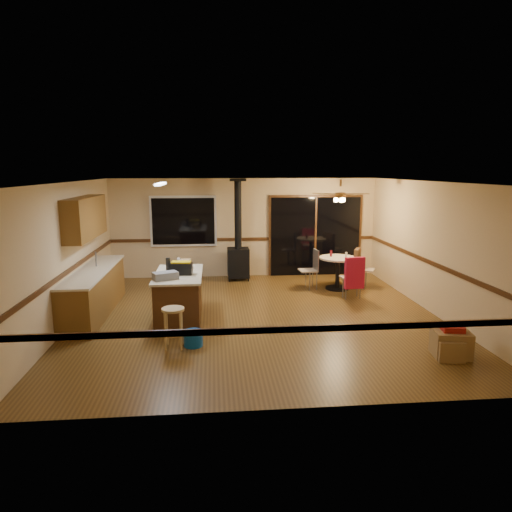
{
  "coord_description": "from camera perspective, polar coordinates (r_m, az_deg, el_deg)",
  "views": [
    {
      "loc": [
        -0.83,
        -8.48,
        2.84
      ],
      "look_at": [
        0.0,
        0.3,
        1.15
      ],
      "focal_mm": 32.0,
      "sensor_mm": 36.0,
      "label": 1
    }
  ],
  "objects": [
    {
      "name": "chair_left",
      "position": [
        10.98,
        7.06,
        -1.07
      ],
      "size": [
        0.43,
        0.43,
        0.51
      ],
      "color": "gray",
      "rests_on": "ground"
    },
    {
      "name": "sliding_door",
      "position": [
        12.37,
        7.42,
        2.44
      ],
      "size": [
        2.52,
        0.1,
        2.1
      ],
      "primitive_type": "cube",
      "color": "black",
      "rests_on": "ground"
    },
    {
      "name": "chair_near",
      "position": [
        10.23,
        12.16,
        -2.07
      ],
      "size": [
        0.47,
        0.5,
        0.7
      ],
      "color": "gray",
      "rests_on": "ground"
    },
    {
      "name": "glass_cream",
      "position": [
        10.97,
        11.22,
        0.15
      ],
      "size": [
        0.06,
        0.06,
        0.13
      ],
      "primitive_type": "cylinder",
      "rotation": [
        0.0,
        0.0,
        0.11
      ],
      "color": "beige",
      "rests_on": "dining_table"
    },
    {
      "name": "bottle_white",
      "position": [
        9.28,
        -9.63,
        -0.8
      ],
      "size": [
        0.07,
        0.07,
        0.18
      ],
      "primitive_type": "cylinder",
      "rotation": [
        0.0,
        0.0,
        -0.19
      ],
      "color": "white",
      "rests_on": "kitchen_island"
    },
    {
      "name": "toolbox_grey",
      "position": [
        8.29,
        -11.26,
        -2.43
      ],
      "size": [
        0.49,
        0.39,
        0.13
      ],
      "primitive_type": "cube",
      "rotation": [
        0.0,
        0.0,
        0.43
      ],
      "color": "slate",
      "rests_on": "kitchen_island"
    },
    {
      "name": "box_on_island",
      "position": [
        9.08,
        -8.83,
        -1.04
      ],
      "size": [
        0.23,
        0.29,
        0.18
      ],
      "primitive_type": "cube",
      "rotation": [
        0.0,
        0.0,
        -0.12
      ],
      "color": "olive",
      "rests_on": "kitchen_island"
    },
    {
      "name": "ceiling_fan",
      "position": [
        10.8,
        10.49,
        7.34
      ],
      "size": [
        0.24,
        0.24,
        0.55
      ],
      "color": "brown",
      "rests_on": "ceiling"
    },
    {
      "name": "toolbox_yellow_lid",
      "position": [
        8.59,
        -9.33,
        -0.77
      ],
      "size": [
        0.37,
        0.22,
        0.03
      ],
      "primitive_type": "cube",
      "rotation": [
        0.0,
        0.0,
        -0.1
      ],
      "color": "gold",
      "rests_on": "toolbox_black"
    },
    {
      "name": "toolbox_black",
      "position": [
        8.61,
        -9.31,
        -1.58
      ],
      "size": [
        0.41,
        0.25,
        0.22
      ],
      "primitive_type": "cube",
      "rotation": [
        0.0,
        0.0,
        -0.1
      ],
      "color": "black",
      "rests_on": "kitchen_island"
    },
    {
      "name": "box_corner_a",
      "position": [
        7.73,
        23.19,
        -10.01
      ],
      "size": [
        0.6,
        0.53,
        0.41
      ],
      "primitive_type": "cube",
      "rotation": [
        0.0,
        0.0,
        -0.17
      ],
      "color": "olive",
      "rests_on": "floor"
    },
    {
      "name": "window",
      "position": [
        12.03,
        -9.06,
        4.32
      ],
      "size": [
        1.72,
        0.1,
        1.32
      ],
      "primitive_type": "cube",
      "color": "black",
      "rests_on": "ground"
    },
    {
      "name": "floor",
      "position": [
        8.98,
        0.18,
        -7.58
      ],
      "size": [
        7.0,
        7.0,
        0.0
      ],
      "primitive_type": "plane",
      "color": "brown",
      "rests_on": "ground"
    },
    {
      "name": "chair_right",
      "position": [
        11.29,
        12.64,
        -0.88
      ],
      "size": [
        0.6,
        0.58,
        0.7
      ],
      "color": "gray",
      "rests_on": "ground"
    },
    {
      "name": "wall_front",
      "position": [
        5.28,
        3.9,
        -6.14
      ],
      "size": [
        7.0,
        0.0,
        7.0
      ],
      "primitive_type": "plane",
      "rotation": [
        -1.57,
        0.0,
        0.0
      ],
      "color": "tan",
      "rests_on": "ground"
    },
    {
      "name": "wall_right",
      "position": [
        9.65,
        21.36,
        0.91
      ],
      "size": [
        0.0,
        7.0,
        7.0
      ],
      "primitive_type": "plane",
      "rotation": [
        1.57,
        0.0,
        -1.57
      ],
      "color": "tan",
      "rests_on": "ground"
    },
    {
      "name": "bar_stool",
      "position": [
        7.52,
        -10.26,
        -8.83
      ],
      "size": [
        0.43,
        0.43,
        0.66
      ],
      "primitive_type": "cylinder",
      "rotation": [
        0.0,
        0.0,
        0.21
      ],
      "color": "tan",
      "rests_on": "floor"
    },
    {
      "name": "box_corner_b",
      "position": [
        7.62,
        23.01,
        -10.69
      ],
      "size": [
        0.43,
        0.39,
        0.31
      ],
      "primitive_type": "cube",
      "rotation": [
        0.0,
        0.0,
        -0.15
      ],
      "color": "olive",
      "rests_on": "floor"
    },
    {
      "name": "box_small_red",
      "position": [
        7.65,
        23.33,
        -8.29
      ],
      "size": [
        0.35,
        0.31,
        0.08
      ],
      "primitive_type": "cube",
      "rotation": [
        0.0,
        0.0,
        -0.17
      ],
      "color": "maroon",
      "rests_on": "box_corner_a"
    },
    {
      "name": "ceiling",
      "position": [
        8.53,
        0.19,
        9.23
      ],
      "size": [
        7.0,
        7.0,
        0.0
      ],
      "primitive_type": "plane",
      "rotation": [
        3.14,
        0.0,
        0.0
      ],
      "color": "silver",
      "rests_on": "ground"
    },
    {
      "name": "lower_cabinets",
      "position": [
        9.6,
        -19.56,
        -4.34
      ],
      "size": [
        0.6,
        3.0,
        0.86
      ],
      "primitive_type": "cube",
      "color": "brown",
      "rests_on": "ground"
    },
    {
      "name": "chair_rail",
      "position": [
        8.72,
        0.19,
        -1.34
      ],
      "size": [
        7.0,
        7.0,
        0.08
      ],
      "primitive_type": null,
      "color": "#402410",
      "rests_on": "ground"
    },
    {
      "name": "countertop",
      "position": [
        9.49,
        -19.73,
        -1.72
      ],
      "size": [
        0.64,
        3.04,
        0.04
      ],
      "primitive_type": "cube",
      "color": "beige",
      "rests_on": "lower_cabinets"
    },
    {
      "name": "kitchen_island",
      "position": [
        8.84,
        -9.58,
        -4.98
      ],
      "size": [
        0.88,
        1.68,
        0.9
      ],
      "color": "#492812",
      "rests_on": "ground"
    },
    {
      "name": "fluorescent_strip",
      "position": [
        8.84,
        -11.84,
        8.8
      ],
      "size": [
        0.1,
        1.2,
        0.04
      ],
      "primitive_type": "cube",
      "color": "white",
      "rests_on": "ceiling"
    },
    {
      "name": "wood_stove",
      "position": [
        11.74,
        -2.23,
        0.48
      ],
      "size": [
        0.55,
        0.5,
        2.52
      ],
      "color": "black",
      "rests_on": "ground"
    },
    {
      "name": "wall_left",
      "position": [
        9.03,
        -22.52,
        0.19
      ],
      "size": [
        0.0,
        7.0,
        7.0
      ],
      "primitive_type": "plane",
      "rotation": [
        1.57,
        0.0,
        1.57
      ],
      "color": "tan",
      "rests_on": "ground"
    },
    {
      "name": "upper_cabinets",
      "position": [
        9.56,
        -20.56,
        4.52
      ],
      "size": [
        0.35,
        2.0,
        0.8
      ],
      "primitive_type": "cube",
      "color": "brown",
      "rests_on": "ground"
    },
    {
      "name": "bottle_pink",
      "position": [
        8.67,
        -9.5,
        -1.54
      ],
      "size": [
        0.07,
        0.07,
        0.21
      ],
      "primitive_type": "cylinder",
      "rotation": [
        0.0,
        0.0,
        0.11
      ],
      "color": "#D84C8C",
      "rests_on": "kitchen_island"
    },
    {
      "name": "glass_red",
      "position": [
        11.02,
        9.35,
        0.33
      ],
      "size": [
        0.07,
        0.07,
        0.15
      ],
      "primitive_type": "cylinder",
      "rotation": [
        0.0,
        0.0,
        -0.21
      ],
      "color": "#590C14",
      "rests_on": "dining_table"
    },
    {
      "name": "dining_table",
      "position": [
        11.03,
        10.19,
        -1.41
      ],
      "size": [
        0.89,
        0.89,
        0.78
      ],
      "color": "black",
      "rests_on": "ground"
    },
    {
      "name": "bottle_dark",
      "position": [
        8.71,
        -10.92,
        -1.21
      ],
      "size": [
        0.1,
        0.1,
        0.3
      ],
      "primitive_type": "cylinder",
      "rotation": [
        0.0,
        0.0,
        0.13
      ],
      "color": "black",
      "rests_on": "kitchen_island"
    },
    {
      "name": "wall_back",
      "position": [
        12.11,
        -1.42,
        3.54
      ],
      "size": [
        7.0,
        0.0,
        7.0
      ],
      "primitive_type": "plane",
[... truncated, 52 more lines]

